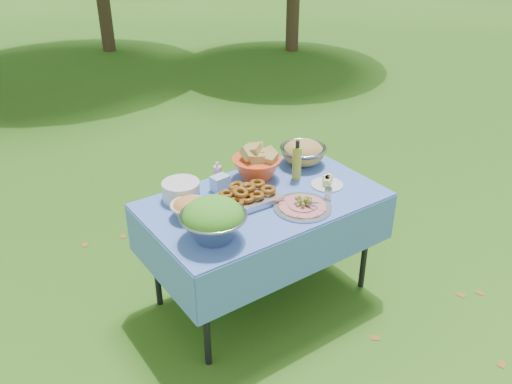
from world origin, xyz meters
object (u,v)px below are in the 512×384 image
Objects in this scene: charcuterie_platter at (303,202)px; oil_bottle at (297,160)px; plate_stack at (181,190)px; pasta_bowl_steel at (303,152)px; picnic_table at (263,249)px; salad_bowl at (213,220)px; bread_bowl at (257,163)px.

oil_bottle is (0.21, 0.32, 0.10)m from charcuterie_platter.
plate_stack is 0.74× the size of pasta_bowl_steel.
pasta_bowl_steel is at bearing 50.64° from charcuterie_platter.
plate_stack is 0.75m from charcuterie_platter.
picnic_table is 5.35× the size of oil_bottle.
oil_bottle is at bearing 19.77° from salad_bowl.
salad_bowl reaches higher than picnic_table.
picnic_table is at bearing -154.33° from pasta_bowl_steel.
pasta_bowl_steel reaches higher than charcuterie_platter.
salad_bowl reaches higher than plate_stack.
picnic_table is at bearing 119.15° from charcuterie_platter.
charcuterie_platter is (0.60, -0.03, -0.08)m from salad_bowl.
picnic_table is 6.26× the size of plate_stack.
pasta_bowl_steel is 0.62m from charcuterie_platter.
oil_bottle is at bearing -38.76° from bread_bowl.
salad_bowl is 0.50m from plate_stack.
salad_bowl is 1.09m from pasta_bowl_steel.
oil_bottle is (0.20, -0.16, 0.03)m from bread_bowl.
oil_bottle is (0.34, 0.09, 0.52)m from picnic_table.
picnic_table is 0.67m from plate_stack.
charcuterie_platter is at bearing -2.76° from salad_bowl.
plate_stack is at bearing 176.28° from bread_bowl.
bread_bowl is 0.49m from charcuterie_platter.
plate_stack is at bearing 82.78° from salad_bowl.
pasta_bowl_steel is at bearing 24.26° from salad_bowl.
salad_bowl reaches higher than charcuterie_platter.
salad_bowl is 1.15× the size of pasta_bowl_steel.
plate_stack is 0.55m from bread_bowl.
plate_stack is at bearing 177.36° from pasta_bowl_steel.
bread_bowl is at bearing 178.87° from pasta_bowl_steel.
oil_bottle is (0.81, 0.29, 0.02)m from salad_bowl.
pasta_bowl_steel is at bearing -2.64° from plate_stack.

